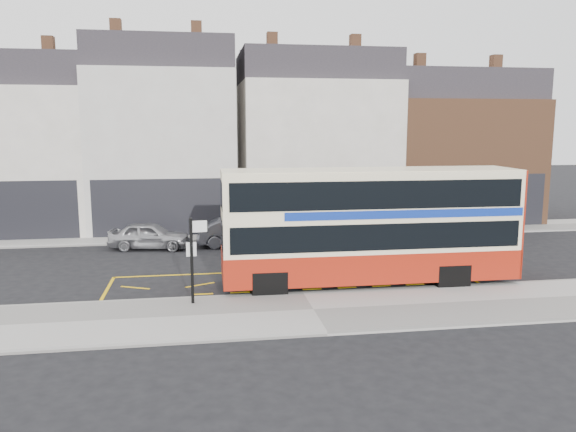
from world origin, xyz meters
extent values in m
plane|color=black|center=(0.00, 0.00, 0.00)|extent=(120.00, 120.00, 0.00)
cube|color=#A6A29D|center=(0.00, -2.30, 0.07)|extent=(40.00, 4.00, 0.15)
cube|color=gray|center=(0.00, -0.38, 0.07)|extent=(40.00, 0.15, 0.15)
cube|color=#A6A29D|center=(0.00, 11.00, 0.07)|extent=(50.00, 3.00, 0.15)
cube|color=silver|center=(-13.50, 15.00, 4.00)|extent=(8.00, 8.00, 8.00)
cube|color=#28262B|center=(-13.50, 15.00, 8.90)|extent=(8.00, 7.20, 1.80)
cube|color=brown|center=(-11.50, 14.00, 10.20)|extent=(0.60, 0.60, 1.20)
cube|color=black|center=(-13.50, 11.02, 1.60)|extent=(7.36, 0.06, 3.20)
cube|color=black|center=(-13.50, 11.04, 1.40)|extent=(5.60, 0.04, 2.00)
cube|color=silver|center=(-5.50, 15.00, 4.50)|extent=(8.00, 8.00, 9.00)
cube|color=#28262B|center=(-5.50, 15.00, 9.90)|extent=(8.00, 7.20, 1.80)
cube|color=brown|center=(-7.90, 14.00, 11.20)|extent=(0.60, 0.60, 1.20)
cube|color=brown|center=(-3.50, 14.00, 11.20)|extent=(0.60, 0.60, 1.20)
cube|color=black|center=(-5.50, 11.02, 1.60)|extent=(7.36, 0.06, 3.20)
cube|color=black|center=(-5.50, 11.04, 1.40)|extent=(5.60, 0.04, 2.00)
cube|color=silver|center=(3.50, 15.00, 4.25)|extent=(9.00, 8.00, 8.50)
cube|color=#28262B|center=(3.50, 15.00, 9.40)|extent=(9.00, 7.20, 1.80)
cube|color=brown|center=(0.80, 14.00, 10.70)|extent=(0.60, 0.60, 1.20)
cube|color=brown|center=(5.75, 14.00, 10.70)|extent=(0.60, 0.60, 1.20)
cube|color=#157B38|center=(3.50, 11.02, 1.60)|extent=(8.28, 0.06, 3.20)
cube|color=black|center=(3.50, 11.04, 1.40)|extent=(6.30, 0.04, 2.00)
cube|color=brown|center=(12.50, 15.00, 3.75)|extent=(9.00, 8.00, 7.50)
cube|color=#28262B|center=(12.50, 15.00, 8.40)|extent=(9.00, 7.20, 1.80)
cube|color=brown|center=(9.80, 14.00, 9.70)|extent=(0.60, 0.60, 1.20)
cube|color=brown|center=(14.75, 14.00, 9.70)|extent=(0.60, 0.60, 1.20)
cube|color=black|center=(12.50, 11.02, 1.60)|extent=(8.28, 0.06, 3.20)
cube|color=black|center=(12.50, 11.04, 1.40)|extent=(6.30, 0.04, 2.00)
cube|color=#FFF0C2|center=(2.72, 0.64, 2.37)|extent=(11.00, 2.61, 4.04)
cube|color=#9E1D0C|center=(2.72, 0.64, 0.90)|extent=(11.04, 2.65, 1.10)
cube|color=#9E1D0C|center=(8.19, 0.59, 2.37)|extent=(0.09, 2.53, 4.04)
cube|color=black|center=(2.72, 0.64, 2.09)|extent=(10.56, 2.66, 0.95)
cube|color=black|center=(2.72, 0.64, 3.59)|extent=(10.56, 2.66, 1.00)
cube|color=#0D2B97|center=(3.72, 0.63, 2.89)|extent=(8.80, 2.63, 0.30)
cube|color=black|center=(-2.75, 0.70, 1.85)|extent=(0.08, 2.29, 1.60)
cube|color=black|center=(-2.75, 0.70, 3.59)|extent=(0.08, 2.29, 1.00)
cube|color=black|center=(-2.74, 0.70, 2.79)|extent=(0.07, 1.75, 0.35)
cube|color=#FFF0C2|center=(2.72, 0.64, 4.34)|extent=(11.00, 2.51, 0.12)
cylinder|color=black|center=(-1.18, -0.44, 0.50)|extent=(1.00, 0.29, 1.00)
cylinder|color=black|center=(-1.16, 1.81, 0.50)|extent=(1.00, 0.29, 1.00)
cylinder|color=black|center=(5.60, -0.51, 0.50)|extent=(1.00, 0.29, 1.00)
cylinder|color=black|center=(5.63, 1.74, 0.50)|extent=(1.00, 0.29, 1.00)
cube|color=black|center=(-3.84, -1.04, 1.58)|extent=(0.11, 0.11, 2.87)
cube|color=white|center=(-3.56, -1.01, 2.73)|extent=(0.52, 0.10, 0.42)
cube|color=white|center=(-3.85, -0.99, 1.97)|extent=(0.34, 0.07, 0.48)
imported|color=#A8A9AD|center=(-6.01, 8.39, 0.67)|extent=(4.12, 2.21, 1.33)
imported|color=#484951|center=(-1.52, 8.37, 0.72)|extent=(4.46, 1.76, 1.44)
imported|color=silver|center=(8.11, 8.38, 0.73)|extent=(5.31, 2.98, 1.45)
cylinder|color=#2E2114|center=(7.73, 12.41, 1.10)|extent=(0.24, 0.24, 2.20)
camera|label=1|loc=(-3.50, -19.29, 5.98)|focal=35.00mm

